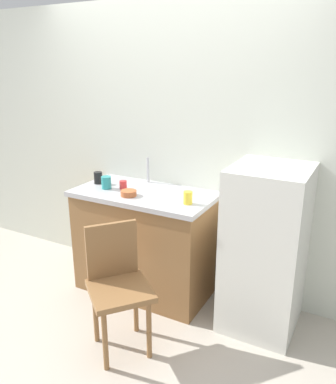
% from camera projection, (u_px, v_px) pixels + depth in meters
% --- Properties ---
extents(ground_plane, '(8.00, 8.00, 0.00)m').
position_uv_depth(ground_plane, '(111.00, 332.00, 2.93)').
color(ground_plane, '#BCB2A3').
extents(back_wall, '(4.80, 0.10, 2.43)m').
position_uv_depth(back_wall, '(173.00, 149.00, 3.38)').
color(back_wall, silver).
rests_on(back_wall, ground_plane).
extents(cabinet_base, '(1.13, 0.60, 0.87)m').
position_uv_depth(cabinet_base, '(145.00, 244.00, 3.37)').
color(cabinet_base, olive).
rests_on(cabinet_base, ground_plane).
extents(countertop, '(1.17, 0.64, 0.04)m').
position_uv_depth(countertop, '(144.00, 194.00, 3.23)').
color(countertop, '#B7B7BC').
rests_on(countertop, cabinet_base).
extents(faucet, '(0.02, 0.02, 0.22)m').
position_uv_depth(faucet, '(148.00, 170.00, 3.44)').
color(faucet, '#B7B7BC').
rests_on(faucet, countertop).
extents(refrigerator, '(0.54, 0.59, 1.25)m').
position_uv_depth(refrigerator, '(265.00, 249.00, 2.85)').
color(refrigerator, silver).
rests_on(refrigerator, ground_plane).
extents(chair, '(0.56, 0.56, 0.89)m').
position_uv_depth(chair, '(118.00, 282.00, 2.65)').
color(chair, olive).
rests_on(chair, ground_plane).
extents(terracotta_bowl, '(0.13, 0.13, 0.04)m').
position_uv_depth(terracotta_bowl, '(129.00, 193.00, 3.11)').
color(terracotta_bowl, '#B25B33').
rests_on(terracotta_bowl, countertop).
extents(cup_black, '(0.07, 0.07, 0.10)m').
position_uv_depth(cup_black, '(98.00, 178.00, 3.42)').
color(cup_black, black).
rests_on(cup_black, countertop).
extents(cup_red, '(0.06, 0.06, 0.07)m').
position_uv_depth(cup_red, '(123.00, 185.00, 3.28)').
color(cup_red, red).
rests_on(cup_red, countertop).
extents(cup_teal, '(0.08, 0.08, 0.11)m').
position_uv_depth(cup_teal, '(106.00, 183.00, 3.28)').
color(cup_teal, teal).
rests_on(cup_teal, countertop).
extents(cup_yellow, '(0.07, 0.07, 0.10)m').
position_uv_depth(cup_yellow, '(188.00, 198.00, 2.92)').
color(cup_yellow, yellow).
rests_on(cup_yellow, countertop).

